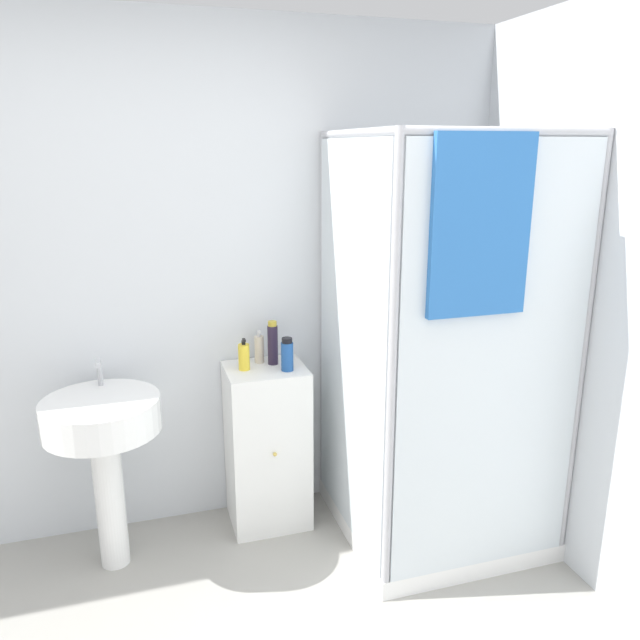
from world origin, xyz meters
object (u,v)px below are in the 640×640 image
Objects in this scene: shampoo_bottle_blue at (287,355)px; shampoo_bottle_tall_black at (273,343)px; soap_dispenser at (244,357)px; sink at (103,435)px; lotion_bottle_white at (259,349)px.

shampoo_bottle_tall_black is at bearing 112.37° from shampoo_bottle_blue.
shampoo_bottle_tall_black is 1.35× the size of shampoo_bottle_blue.
soap_dispenser is 0.72× the size of shampoo_bottle_tall_black.
sink is 5.83× the size of shampoo_bottle_blue.
soap_dispenser is 0.12m from lotion_bottle_white.
soap_dispenser is at bearing -165.83° from shampoo_bottle_tall_black.
sink is 0.84m from lotion_bottle_white.
shampoo_bottle_tall_black is at bearing 12.31° from sink.
sink is at bearing -175.49° from shampoo_bottle_blue.
shampoo_bottle_blue is 0.19m from lotion_bottle_white.
soap_dispenser is (0.67, 0.14, 0.26)m from sink.
shampoo_bottle_blue is at bearing -20.01° from soap_dispenser.
shampoo_bottle_blue is (0.20, -0.07, 0.01)m from soap_dispenser.
sink is 5.70× the size of lotion_bottle_white.
lotion_bottle_white is (0.76, 0.22, 0.26)m from sink.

